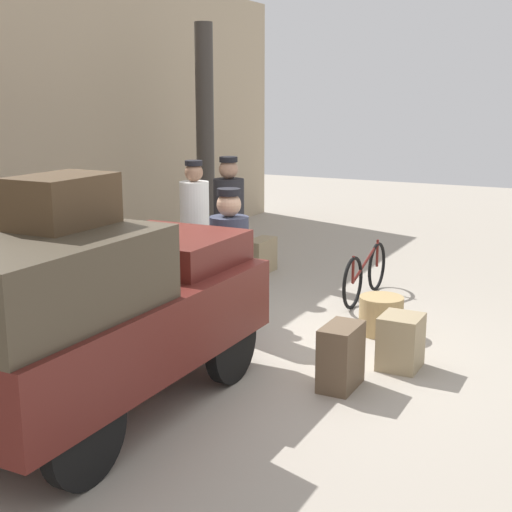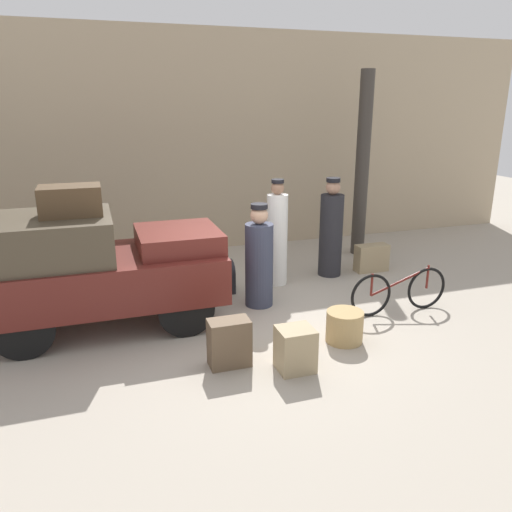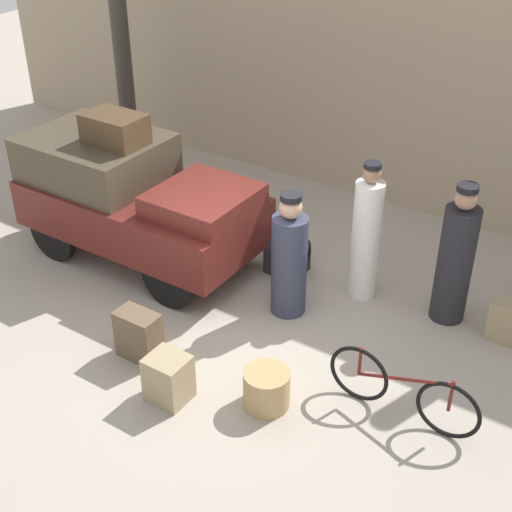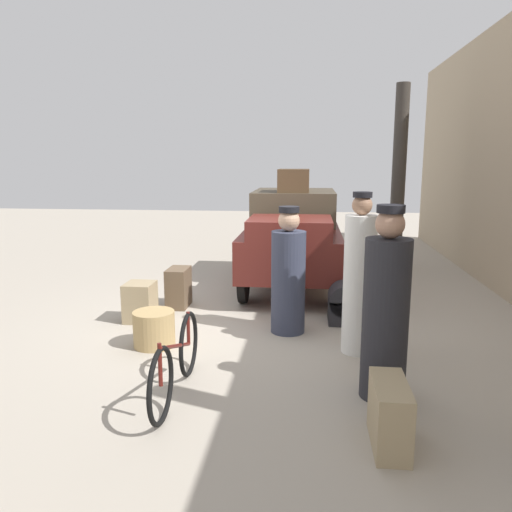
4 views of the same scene
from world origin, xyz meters
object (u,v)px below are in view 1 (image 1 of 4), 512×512
Objects in this scene: truck at (86,310)px; trunk_on_truck_roof at (62,201)px; trunk_wicker_pale at (401,342)px; porter_lifting_near_truck at (195,241)px; suitcase_tan_flat at (151,310)px; bicycle at (365,274)px; suitcase_black_upright at (341,356)px; wicker_basket at (381,315)px; suitcase_small_leather at (261,256)px; porter_carrying_trunk at (229,268)px; porter_with_bicycle at (229,228)px.

trunk_on_truck_roof is (-0.20, 0.00, 0.92)m from truck.
truck is 6.16× the size of trunk_wicker_pale.
porter_lifting_near_truck is at bearing 15.78° from truck.
suitcase_tan_flat is 0.70× the size of trunk_on_truck_roof.
truck is at bearing -158.31° from suitcase_tan_flat.
bicycle is 2.96m from suitcase_black_upright.
suitcase_small_leather reaches higher than wicker_basket.
porter_carrying_trunk is at bearing -126.18° from porter_lifting_near_truck.
suitcase_small_leather is (3.02, 0.15, -0.01)m from suitcase_tan_flat.
suitcase_black_upright is at bearing 153.86° from trunk_wicker_pale.
trunk_wicker_pale is at bearing -133.37° from suitcase_small_leather.
porter_lifting_near_truck is 1.23m from suitcase_tan_flat.
suitcase_black_upright is at bearing -134.97° from porter_with_bicycle.
suitcase_black_upright is 1.11× the size of trunk_wicker_pale.
trunk_on_truck_roof is at bearing 180.00° from truck.
suitcase_small_leather is at bearing 36.53° from suitcase_black_upright.
porter_with_bicycle is at bearing 57.23° from trunk_wicker_pale.
porter_with_bicycle is 3.05× the size of suitcase_black_upright.
truck reaches higher than porter_carrying_trunk.
trunk_on_truck_roof is (-4.34, -0.99, 1.01)m from porter_with_bicycle.
suitcase_tan_flat is (-2.39, 1.70, -0.08)m from bicycle.
suitcase_black_upright is (-1.55, -2.52, -0.56)m from porter_lifting_near_truck.
suitcase_tan_flat reaches higher than trunk_wicker_pale.
trunk_on_truck_roof is (-3.24, -0.86, 0.98)m from porter_lifting_near_truck.
suitcase_small_leather is (1.94, 0.07, -0.59)m from porter_lifting_near_truck.
porter_with_bicycle is 4.56m from trunk_on_truck_roof.
porter_with_bicycle is 1.11m from porter_lifting_near_truck.
truck is 4.48m from bicycle.
trunk_on_truck_roof reaches higher than porter_with_bicycle.
porter_carrying_trunk reaches higher than suitcase_black_upright.
porter_with_bicycle reaches higher than wicker_basket.
wicker_basket is 0.63× the size of trunk_on_truck_roof.
trunk_on_truck_roof is (-2.40, 2.01, 1.57)m from trunk_wicker_pale.
porter_lifting_near_truck is 2.34× the size of trunk_on_truck_roof.
porter_lifting_near_truck reaches higher than porter_with_bicycle.
bicycle is (4.35, -0.92, -0.57)m from truck.
bicycle is at bearing 14.46° from suitcase_black_upright.
trunk_on_truck_roof reaches higher than porter_lifting_near_truck.
wicker_basket is 0.27× the size of porter_with_bicycle.
truck is at bearing -179.23° from porter_carrying_trunk.
suitcase_black_upright is at bearing -165.54° from bicycle.
trunk_on_truck_roof is (-1.69, 1.66, 1.54)m from suitcase_black_upright.
wicker_basket is 1.78m from porter_carrying_trunk.
porter_lifting_near_truck is at bearing 14.84° from trunk_on_truck_roof.
suitcase_tan_flat is 2.48m from suitcase_black_upright.
truck is 1.82× the size of porter_with_bicycle.
bicycle is 2.77× the size of suitcase_black_upright.
porter_lifting_near_truck reaches higher than bicycle.
porter_lifting_near_truck is 3.01m from suitcase_black_upright.
porter_with_bicycle is 1.11× the size of porter_carrying_trunk.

